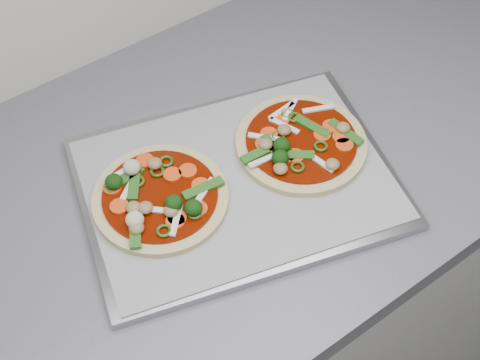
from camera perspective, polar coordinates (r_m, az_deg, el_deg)
base_cabinet at (r=1.57m, az=15.46°, el=-0.58°), size 3.60×0.60×0.86m
countertop at (r=1.27m, az=19.82°, el=12.01°), size 3.60×0.60×0.04m
baking_tray at (r=0.92m, az=-0.26°, el=-0.23°), size 0.49×0.42×0.01m
parchment at (r=0.91m, az=-0.26°, el=0.07°), size 0.47×0.39×0.00m
pizza_left at (r=0.89m, az=-6.97°, el=-1.46°), size 0.23×0.23×0.03m
pizza_right at (r=0.95m, az=5.14°, el=3.18°), size 0.22×0.22×0.03m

